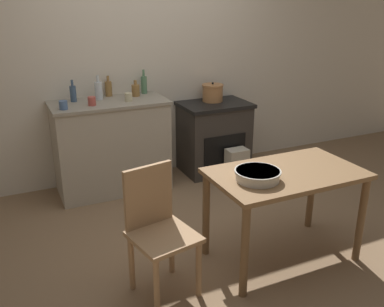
{
  "coord_description": "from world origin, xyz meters",
  "views": [
    {
      "loc": [
        -1.49,
        -2.84,
        1.93
      ],
      "look_at": [
        0.0,
        0.38,
        0.62
      ],
      "focal_mm": 40.0,
      "sensor_mm": 36.0,
      "label": 1
    }
  ],
  "objects_px": {
    "chair": "(158,227)",
    "cup_center_right": "(92,101)",
    "stove": "(214,137)",
    "flour_sack": "(237,165)",
    "bottle_center": "(136,90)",
    "mixing_bowl_large": "(258,175)",
    "cup_mid_right": "(63,105)",
    "work_table": "(285,185)",
    "bottle_mid_left": "(99,90)",
    "stock_pot": "(213,93)",
    "bottle_left": "(144,84)",
    "cup_right": "(129,97)",
    "bottle_far_left": "(109,88)",
    "bottle_center_left": "(73,93)"
  },
  "relations": [
    {
      "from": "cup_center_right",
      "to": "bottle_left",
      "type": "bearing_deg",
      "value": 25.59
    },
    {
      "from": "stove",
      "to": "work_table",
      "type": "relative_size",
      "value": 0.72
    },
    {
      "from": "work_table",
      "to": "chair",
      "type": "xyz_separation_m",
      "value": [
        -0.99,
        0.05,
        -0.14
      ]
    },
    {
      "from": "stock_pot",
      "to": "cup_center_right",
      "type": "xyz_separation_m",
      "value": [
        -1.4,
        -0.2,
        0.09
      ]
    },
    {
      "from": "stove",
      "to": "bottle_mid_left",
      "type": "height_order",
      "value": "bottle_mid_left"
    },
    {
      "from": "stock_pot",
      "to": "bottle_mid_left",
      "type": "relative_size",
      "value": 0.99
    },
    {
      "from": "bottle_mid_left",
      "to": "cup_right",
      "type": "xyz_separation_m",
      "value": [
        0.24,
        -0.21,
        -0.05
      ]
    },
    {
      "from": "stock_pot",
      "to": "cup_center_right",
      "type": "bearing_deg",
      "value": -171.78
    },
    {
      "from": "stove",
      "to": "stock_pot",
      "type": "relative_size",
      "value": 3.36
    },
    {
      "from": "chair",
      "to": "bottle_center",
      "type": "xyz_separation_m",
      "value": [
        0.46,
        1.84,
        0.54
      ]
    },
    {
      "from": "mixing_bowl_large",
      "to": "cup_mid_right",
      "type": "xyz_separation_m",
      "value": [
        -1.03,
        1.68,
        0.23
      ]
    },
    {
      "from": "flour_sack",
      "to": "cup_center_right",
      "type": "relative_size",
      "value": 4.41
    },
    {
      "from": "mixing_bowl_large",
      "to": "bottle_mid_left",
      "type": "height_order",
      "value": "bottle_mid_left"
    },
    {
      "from": "bottle_center_left",
      "to": "cup_mid_right",
      "type": "bearing_deg",
      "value": -117.02
    },
    {
      "from": "work_table",
      "to": "bottle_center",
      "type": "relative_size",
      "value": 6.7
    },
    {
      "from": "bottle_mid_left",
      "to": "bottle_center",
      "type": "bearing_deg",
      "value": -1.89
    },
    {
      "from": "stove",
      "to": "cup_right",
      "type": "bearing_deg",
      "value": -173.9
    },
    {
      "from": "work_table",
      "to": "mixing_bowl_large",
      "type": "xyz_separation_m",
      "value": [
        -0.28,
        -0.04,
        0.15
      ]
    },
    {
      "from": "stove",
      "to": "flour_sack",
      "type": "bearing_deg",
      "value": -77.31
    },
    {
      "from": "work_table",
      "to": "bottle_mid_left",
      "type": "distance_m",
      "value": 2.15
    },
    {
      "from": "work_table",
      "to": "bottle_far_left",
      "type": "xyz_separation_m",
      "value": [
        -0.79,
        2.01,
        0.42
      ]
    },
    {
      "from": "work_table",
      "to": "bottle_left",
      "type": "distance_m",
      "value": 2.06
    },
    {
      "from": "bottle_left",
      "to": "bottle_center",
      "type": "distance_m",
      "value": 0.16
    },
    {
      "from": "chair",
      "to": "bottle_far_left",
      "type": "distance_m",
      "value": 2.05
    },
    {
      "from": "bottle_center_left",
      "to": "bottle_center",
      "type": "relative_size",
      "value": 1.28
    },
    {
      "from": "bottle_center_left",
      "to": "cup_mid_right",
      "type": "distance_m",
      "value": 0.31
    },
    {
      "from": "work_table",
      "to": "stock_pot",
      "type": "distance_m",
      "value": 1.94
    },
    {
      "from": "bottle_mid_left",
      "to": "cup_mid_right",
      "type": "distance_m",
      "value": 0.47
    },
    {
      "from": "chair",
      "to": "cup_center_right",
      "type": "bearing_deg",
      "value": 80.32
    },
    {
      "from": "cup_mid_right",
      "to": "work_table",
      "type": "bearing_deg",
      "value": -51.41
    },
    {
      "from": "bottle_far_left",
      "to": "bottle_left",
      "type": "relative_size",
      "value": 0.84
    },
    {
      "from": "stock_pot",
      "to": "flour_sack",
      "type": "bearing_deg",
      "value": -81.37
    },
    {
      "from": "stove",
      "to": "bottle_center_left",
      "type": "bearing_deg",
      "value": 175.81
    },
    {
      "from": "chair",
      "to": "bottle_left",
      "type": "xyz_separation_m",
      "value": [
        0.58,
        1.93,
        0.57
      ]
    },
    {
      "from": "stove",
      "to": "bottle_left",
      "type": "height_order",
      "value": "bottle_left"
    },
    {
      "from": "stove",
      "to": "cup_right",
      "type": "distance_m",
      "value": 1.18
    },
    {
      "from": "bottle_left",
      "to": "cup_mid_right",
      "type": "bearing_deg",
      "value": -159.06
    },
    {
      "from": "bottle_center",
      "to": "cup_center_right",
      "type": "relative_size",
      "value": 2.0
    },
    {
      "from": "bottle_left",
      "to": "cup_center_right",
      "type": "xyz_separation_m",
      "value": [
        -0.62,
        -0.3,
        -0.06
      ]
    },
    {
      "from": "cup_mid_right",
      "to": "cup_right",
      "type": "relative_size",
      "value": 0.97
    },
    {
      "from": "stove",
      "to": "flour_sack",
      "type": "distance_m",
      "value": 0.45
    },
    {
      "from": "chair",
      "to": "mixing_bowl_large",
      "type": "height_order",
      "value": "chair"
    },
    {
      "from": "mixing_bowl_large",
      "to": "bottle_center",
      "type": "bearing_deg",
      "value": 97.51
    },
    {
      "from": "bottle_left",
      "to": "bottle_center",
      "type": "bearing_deg",
      "value": -143.41
    },
    {
      "from": "flour_sack",
      "to": "mixing_bowl_large",
      "type": "bearing_deg",
      "value": -116.07
    },
    {
      "from": "bottle_left",
      "to": "cup_mid_right",
      "type": "height_order",
      "value": "bottle_left"
    },
    {
      "from": "work_table",
      "to": "cup_center_right",
      "type": "relative_size",
      "value": 13.39
    },
    {
      "from": "work_table",
      "to": "bottle_far_left",
      "type": "bearing_deg",
      "value": 111.39
    },
    {
      "from": "mixing_bowl_large",
      "to": "bottle_far_left",
      "type": "bearing_deg",
      "value": 103.91
    },
    {
      "from": "bottle_far_left",
      "to": "bottle_mid_left",
      "type": "relative_size",
      "value": 0.87
    }
  ]
}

